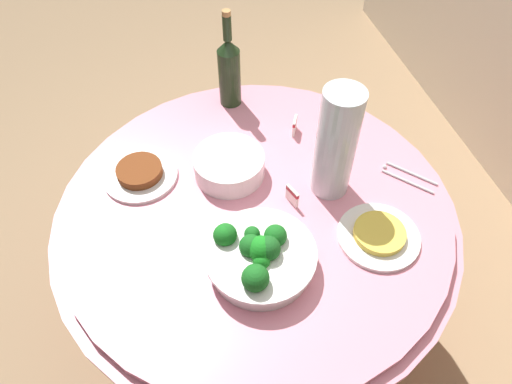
% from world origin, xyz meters
% --- Properties ---
extents(ground_plane, '(6.00, 6.00, 0.00)m').
position_xyz_m(ground_plane, '(0.00, 0.00, 0.00)').
color(ground_plane, '#9E7F5B').
extents(buffet_table, '(1.16, 1.16, 0.74)m').
position_xyz_m(buffet_table, '(0.00, 0.00, 0.38)').
color(buffet_table, maroon).
rests_on(buffet_table, ground_plane).
extents(broccoli_bowl, '(0.28, 0.28, 0.12)m').
position_xyz_m(broccoli_bowl, '(0.20, -0.04, 0.79)').
color(broccoli_bowl, white).
rests_on(broccoli_bowl, buffet_table).
extents(plate_stack, '(0.21, 0.21, 0.07)m').
position_xyz_m(plate_stack, '(-0.13, -0.05, 0.78)').
color(plate_stack, white).
rests_on(plate_stack, buffet_table).
extents(wine_bottle, '(0.07, 0.07, 0.34)m').
position_xyz_m(wine_bottle, '(-0.46, 0.02, 0.87)').
color(wine_bottle, '#1E3419').
rests_on(wine_bottle, buffet_table).
extents(decorative_fruit_vase, '(0.11, 0.11, 0.34)m').
position_xyz_m(decorative_fruit_vase, '(-0.01, 0.22, 0.89)').
color(decorative_fruit_vase, silver).
rests_on(decorative_fruit_vase, buffet_table).
extents(serving_tongs, '(0.15, 0.14, 0.01)m').
position_xyz_m(serving_tongs, '(0.01, 0.46, 0.74)').
color(serving_tongs, silver).
rests_on(serving_tongs, buffet_table).
extents(food_plate_fried_egg, '(0.22, 0.22, 0.03)m').
position_xyz_m(food_plate_fried_egg, '(0.19, 0.29, 0.75)').
color(food_plate_fried_egg, white).
rests_on(food_plate_fried_egg, buffet_table).
extents(food_plate_stir_fry, '(0.22, 0.22, 0.04)m').
position_xyz_m(food_plate_stir_fry, '(-0.18, -0.31, 0.75)').
color(food_plate_stir_fry, white).
rests_on(food_plate_stir_fry, buffet_table).
extents(label_placard_front, '(0.05, 0.03, 0.05)m').
position_xyz_m(label_placard_front, '(0.02, 0.10, 0.77)').
color(label_placard_front, white).
rests_on(label_placard_front, buffet_table).
extents(label_placard_mid, '(0.05, 0.03, 0.05)m').
position_xyz_m(label_placard_mid, '(-0.26, 0.19, 0.77)').
color(label_placard_mid, white).
rests_on(label_placard_mid, buffet_table).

